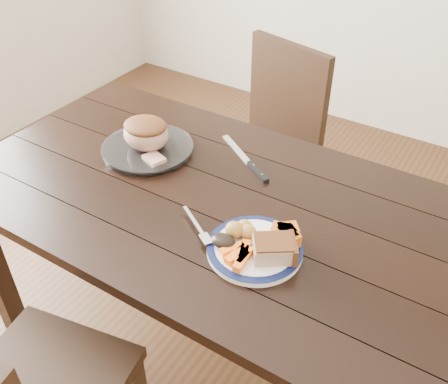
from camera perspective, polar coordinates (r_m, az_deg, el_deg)
The scene contains 15 objects.
ground at distance 2.11m, azimuth -1.60°, elevation -16.39°, with size 4.00×4.00×0.00m, color #472B16.
dining_table at distance 1.63m, azimuth -1.99°, elevation -2.69°, with size 1.61×0.91×0.75m.
chair_far at distance 2.29m, azimuth 5.11°, elevation 6.30°, with size 0.51×0.52×0.93m.
dinner_plate at distance 1.37m, azimuth 3.53°, elevation -6.56°, with size 0.26×0.26×0.02m, color white.
plate_rim at distance 1.36m, azimuth 3.55°, elevation -6.31°, with size 0.26×0.26×0.02m, color #0B143B.
serving_platter at distance 1.78m, azimuth -8.71°, elevation 4.85°, with size 0.31×0.31×0.02m, color white.
pork_slice at distance 1.32m, azimuth 5.69°, elevation -6.50°, with size 0.11×0.08×0.05m, color tan.
roasted_potatoes at distance 1.37m, azimuth 2.00°, elevation -4.31°, with size 0.09×0.07×0.05m.
carrot_batons at distance 1.32m, azimuth 1.80°, elevation -7.18°, with size 0.08×0.11×0.02m.
pumpkin_wedges at distance 1.37m, azimuth 7.14°, elevation -4.88°, with size 0.10×0.09×0.04m.
dark_mushroom at distance 1.35m, azimuth -0.05°, elevation -5.63°, with size 0.07×0.05×0.03m, color black.
fork at distance 1.41m, azimuth -2.95°, elevation -4.11°, with size 0.16×0.11×0.00m.
roast_joint at distance 1.75m, azimuth -8.90°, elevation 6.55°, with size 0.16×0.14×0.11m, color tan.
cut_slice at distance 1.69m, azimuth -7.99°, elevation 3.75°, with size 0.07×0.06×0.02m, color tan.
carving_knife at distance 1.68m, azimuth 3.25°, elevation 3.01°, with size 0.28×0.19×0.01m.
Camera 1 is at (0.72, -1.01, 1.71)m, focal length 40.00 mm.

